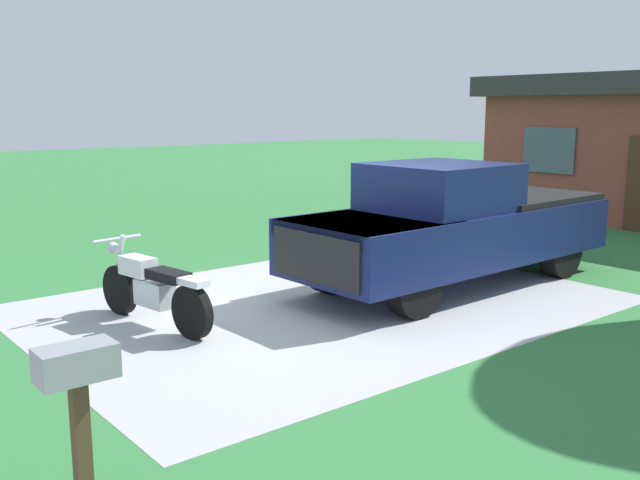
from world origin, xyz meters
TOP-DOWN VIEW (x-y plane):
  - ground_plane at (0.00, 0.00)m, footprint 80.00×80.00m
  - driveway_pad at (0.00, 0.00)m, footprint 5.65×7.78m
  - motorcycle at (-0.57, -2.30)m, footprint 2.20×0.71m
  - pickup_truck at (0.40, 2.33)m, footprint 2.14×5.67m
  - mailbox at (3.26, -4.66)m, footprint 0.26×0.48m

SIDE VIEW (x-z plane):
  - ground_plane at x=0.00m, z-range 0.00..0.00m
  - driveway_pad at x=0.00m, z-range 0.00..0.01m
  - motorcycle at x=-0.57m, z-range -0.07..1.02m
  - pickup_truck at x=0.40m, z-range 0.00..1.90m
  - mailbox at x=3.26m, z-range 0.35..1.61m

